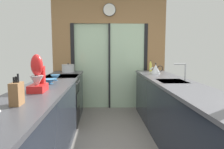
# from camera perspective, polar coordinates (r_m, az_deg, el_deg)

# --- Properties ---
(ground_plane) EXTENTS (5.04, 7.60, 0.02)m
(ground_plane) POSITION_cam_1_polar(r_m,az_deg,el_deg) (3.41, 0.36, -17.39)
(ground_plane) COLOR slate
(back_wall_unit) EXTENTS (2.64, 0.12, 2.70)m
(back_wall_unit) POSITION_cam_1_polar(r_m,az_deg,el_deg) (4.92, -0.74, 8.35)
(back_wall_unit) COLOR olive
(back_wall_unit) RESTS_ON ground_plane
(left_counter_run) EXTENTS (0.62, 3.80, 0.92)m
(left_counter_run) POSITION_cam_1_polar(r_m,az_deg,el_deg) (2.89, -17.83, -12.12)
(left_counter_run) COLOR #1E232D
(left_counter_run) RESTS_ON ground_plane
(right_counter_run) EXTENTS (0.62, 3.80, 0.92)m
(right_counter_run) POSITION_cam_1_polar(r_m,az_deg,el_deg) (3.15, 17.75, -10.61)
(right_counter_run) COLOR #1E232D
(right_counter_run) RESTS_ON ground_plane
(sink_faucet) EXTENTS (0.19, 0.02, 0.27)m
(sink_faucet) POSITION_cam_1_polar(r_m,az_deg,el_deg) (3.31, 19.05, 1.40)
(sink_faucet) COLOR #B7BABC
(sink_faucet) RESTS_ON right_counter_run
(oven_range) EXTENTS (0.60, 0.60, 0.92)m
(oven_range) POSITION_cam_1_polar(r_m,az_deg,el_deg) (3.94, -13.55, -7.09)
(oven_range) COLOR black
(oven_range) RESTS_ON ground_plane
(mixing_bowl_mid) EXTENTS (0.19, 0.19, 0.07)m
(mixing_bowl_mid) POSITION_cam_1_polar(r_m,az_deg,el_deg) (2.97, -16.75, -1.80)
(mixing_bowl_mid) COLOR teal
(mixing_bowl_mid) RESTS_ON left_counter_run
(mixing_bowl_far) EXTENTS (0.15, 0.15, 0.09)m
(mixing_bowl_far) POSITION_cam_1_polar(r_m,az_deg,el_deg) (3.30, -15.33, -0.79)
(mixing_bowl_far) COLOR teal
(mixing_bowl_far) RESTS_ON left_counter_run
(knife_block) EXTENTS (0.08, 0.14, 0.27)m
(knife_block) POSITION_cam_1_polar(r_m,az_deg,el_deg) (1.93, -24.76, -4.79)
(knife_block) COLOR brown
(knife_block) RESTS_ON left_counter_run
(stand_mixer) EXTENTS (0.17, 0.27, 0.42)m
(stand_mixer) POSITION_cam_1_polar(r_m,az_deg,el_deg) (2.46, -19.79, -0.75)
(stand_mixer) COLOR red
(stand_mixer) RESTS_ON left_counter_run
(stock_pot) EXTENTS (0.26, 0.26, 0.19)m
(stock_pot) POSITION_cam_1_polar(r_m,az_deg,el_deg) (4.47, -11.98, 1.69)
(stock_pot) COLOR #B7BABC
(stock_pot) RESTS_ON left_counter_run
(kettle) EXTENTS (0.27, 0.19, 0.21)m
(kettle) POSITION_cam_1_polar(r_m,az_deg,el_deg) (4.19, 11.96, 1.50)
(kettle) COLOR #B7BABC
(kettle) RESTS_ON right_counter_run
(soap_bottle) EXTENTS (0.06, 0.06, 0.24)m
(soap_bottle) POSITION_cam_1_polar(r_m,az_deg,el_deg) (4.63, 10.54, 2.09)
(soap_bottle) COLOR #D1CC4C
(soap_bottle) RESTS_ON right_counter_run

